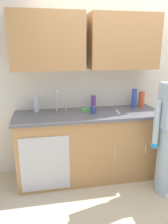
# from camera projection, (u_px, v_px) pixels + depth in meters

# --- Properties ---
(ground_plane) EXTENTS (9.00, 9.00, 0.00)m
(ground_plane) POSITION_uv_depth(u_px,v_px,m) (145.00, 202.00, 2.65)
(ground_plane) COLOR beige
(kitchen_wall_with_uppers) EXTENTS (4.80, 0.44, 2.70)m
(kitchen_wall_with_uppers) POSITION_uv_depth(u_px,v_px,m) (113.00, 70.00, 3.15)
(kitchen_wall_with_uppers) COLOR silver
(kitchen_wall_with_uppers) RESTS_ON ground
(counter_cabinet) EXTENTS (1.90, 0.62, 0.90)m
(counter_cabinet) POSITION_uv_depth(u_px,v_px,m) (88.00, 147.00, 3.08)
(counter_cabinet) COLOR #B27F4C
(counter_cabinet) RESTS_ON ground
(countertop) EXTENTS (1.96, 0.66, 0.04)m
(countertop) POSITION_uv_depth(u_px,v_px,m) (88.00, 114.00, 2.95)
(countertop) COLOR #595960
(countertop) RESTS_ON counter_cabinet
(sink) EXTENTS (0.50, 0.36, 0.35)m
(sink) POSITION_uv_depth(u_px,v_px,m) (60.00, 115.00, 2.89)
(sink) COLOR #B7BABF
(sink) RESTS_ON counter_cabinet
(bottle_cleaner_spray) EXTENTS (0.07, 0.07, 0.20)m
(bottle_cleaner_spray) POSITION_uv_depth(u_px,v_px,m) (93.00, 102.00, 3.09)
(bottle_cleaner_spray) COLOR #66388C
(bottle_cleaner_spray) RESTS_ON countertop
(bottle_dish_liquid) EXTENTS (0.07, 0.07, 0.19)m
(bottle_dish_liquid) POSITION_uv_depth(u_px,v_px,m) (36.00, 105.00, 2.98)
(bottle_dish_liquid) COLOR silver
(bottle_dish_liquid) RESTS_ON countertop
(bottle_water_tall) EXTENTS (0.08, 0.08, 0.22)m
(bottle_water_tall) POSITION_uv_depth(u_px,v_px,m) (142.00, 99.00, 3.25)
(bottle_water_tall) COLOR #E05933
(bottle_water_tall) RESTS_ON countertop
(bottle_soap) EXTENTS (0.07, 0.07, 0.27)m
(bottle_soap) POSITION_uv_depth(u_px,v_px,m) (134.00, 98.00, 3.18)
(bottle_soap) COLOR #334CB2
(bottle_soap) RESTS_ON countertop
(cup_by_sink) EXTENTS (0.08, 0.08, 0.09)m
(cup_by_sink) POSITION_uv_depth(u_px,v_px,m) (93.00, 110.00, 2.92)
(cup_by_sink) COLOR #33478C
(cup_by_sink) RESTS_ON countertop
(knife_on_counter) EXTENTS (0.06, 0.24, 0.01)m
(knife_on_counter) POSITION_uv_depth(u_px,v_px,m) (118.00, 112.00, 2.98)
(knife_on_counter) COLOR silver
(knife_on_counter) RESTS_ON countertop
(sponge) EXTENTS (0.11, 0.07, 0.03)m
(sponge) POSITION_uv_depth(u_px,v_px,m) (85.00, 110.00, 3.04)
(sponge) COLOR #4CBF4C
(sponge) RESTS_ON countertop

